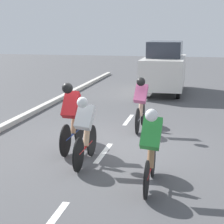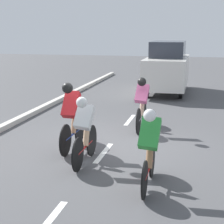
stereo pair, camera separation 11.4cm
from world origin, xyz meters
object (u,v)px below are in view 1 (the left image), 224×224
Objects in this scene: cyclist_white at (85,129)px; support_car at (164,67)px; cyclist_pink at (141,102)px; cyclist_green at (151,146)px; cyclist_red at (71,115)px.

support_car is at bearing -95.01° from cyclist_white.
cyclist_pink is at bearing 89.07° from support_car.
support_car is (-0.10, -6.41, 0.32)m from cyclist_pink.
support_car reaches higher than cyclist_white.
cyclist_green reaches higher than cyclist_white.
support_car reaches higher than cyclist_pink.
cyclist_red reaches higher than cyclist_pink.
cyclist_red is 0.41× the size of support_car.
cyclist_green is (-0.72, 3.79, -0.01)m from cyclist_pink.
cyclist_pink is 2.98m from cyclist_white.
cyclist_red is (0.56, -0.80, 0.09)m from cyclist_white.
cyclist_green is at bearing 139.42° from cyclist_red.
cyclist_pink reaches higher than cyclist_green.
cyclist_red is (1.27, 2.09, 0.06)m from cyclist_pink.
support_car is (0.62, -10.21, 0.33)m from cyclist_green.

